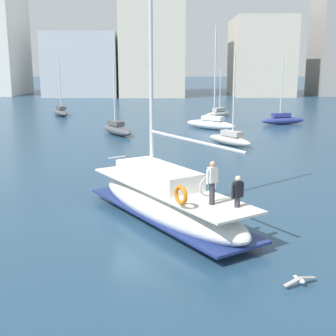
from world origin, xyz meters
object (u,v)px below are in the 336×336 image
Objects in this scene: moored_sloop_near at (230,139)px; moored_ketch_distant at (61,111)px; seagull at (300,280)px; moored_cutter_left at (211,123)px; moored_sloop_far at (117,129)px; moored_catamaran at (283,119)px; main_sailboat at (166,200)px; moored_cutter_right at (218,113)px.

moored_ketch_distant is at bearing 131.80° from moored_sloop_near.
seagull is (17.63, -44.29, -0.36)m from moored_ketch_distant.
moored_sloop_far is at bearing -157.43° from moored_cutter_left.
moored_cutter_left is at bearing 22.57° from moored_sloop_far.
moored_catamaran is 26.57m from moored_ketch_distant.
main_sailboat is 2.09× the size of moored_sloop_far.
moored_cutter_left is 1.74× the size of moored_cutter_right.
moored_sloop_near is 0.97× the size of moored_catamaran.
moored_cutter_left reaches higher than moored_sloop_far.
moored_catamaran is (16.65, 7.49, 0.00)m from moored_sloop_far.
moored_cutter_left reaches higher than moored_catamaran.
moored_cutter_left is (-7.89, -3.85, 0.09)m from moored_catamaran.
moored_catamaran is 9.05m from moored_cutter_right.
main_sailboat is 1.93× the size of moored_sloop_near.
moored_catamaran is 1.01× the size of moored_ketch_distant.
moored_cutter_left is at bearing 81.80° from main_sailboat.
moored_sloop_near is at bearing -84.76° from moored_cutter_left.
main_sailboat is 1.39× the size of moored_cutter_left.
moored_cutter_left is (3.90, 27.02, -0.29)m from main_sailboat.
moored_sloop_far is 1.15× the size of moored_cutter_right.
moored_sloop_near reaches higher than moored_sloop_far.
moored_catamaran reaches higher than moored_cutter_right.
moored_sloop_near is at bearing -119.02° from moored_catamaran.
seagull is at bearing -73.02° from moored_sloop_far.
main_sailboat is at bearing 125.29° from seagull.
moored_sloop_near is 23.79m from seagull.
main_sailboat is 12.38× the size of seagull.
moored_ketch_distant is (-17.52, 11.61, -0.09)m from moored_cutter_left.
main_sailboat is at bearing -78.25° from moored_sloop_far.
moored_ketch_distant is (-25.42, 7.76, 0.01)m from moored_catamaran.
moored_sloop_near is (4.71, 18.12, -0.40)m from main_sailboat.
main_sailboat reaches higher than moored_cutter_right.
moored_ketch_distant is at bearing 163.02° from moored_catamaran.
main_sailboat is 2.41× the size of moored_cutter_right.
seagull is (-7.78, -36.53, -0.35)m from moored_catamaran.
moored_catamaran reaches higher than seagull.
moored_ketch_distant is (-18.34, 20.52, 0.02)m from moored_sloop_near.
moored_sloop_far is at bearing -155.77° from moored_catamaran.
moored_sloop_near is 19.35m from moored_cutter_right.
moored_cutter_right is (10.43, 14.07, -0.07)m from moored_sloop_far.
seagull is (-0.71, -23.77, -0.34)m from moored_sloop_near.
moored_ketch_distant reaches higher than seagull.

